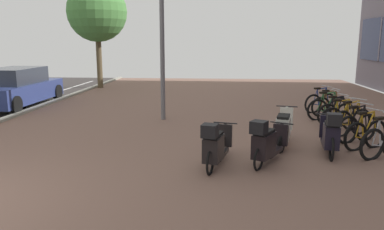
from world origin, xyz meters
TOP-DOWN VIEW (x-y plane):
  - ground at (1.43, 0.00)m, footprint 21.00×40.00m
  - bicycle_rack_00 at (7.82, 3.31)m, footprint 1.22×0.72m
  - bicycle_rack_01 at (7.70, 3.96)m, footprint 1.20×0.69m
  - bicycle_rack_02 at (7.72, 4.61)m, footprint 1.21×0.73m
  - bicycle_rack_03 at (7.80, 5.26)m, footprint 1.26×0.74m
  - bicycle_rack_04 at (7.75, 5.91)m, footprint 1.28×0.48m
  - bicycle_rack_05 at (7.79, 6.56)m, footprint 1.25×0.55m
  - bicycle_rack_06 at (7.71, 7.21)m, footprint 1.35×0.47m
  - bicycle_rack_07 at (7.95, 7.86)m, footprint 1.28×0.47m
  - bicycle_rack_08 at (7.82, 8.51)m, footprint 1.24×0.63m
  - scooter_near at (5.86, 4.08)m, footprint 0.70×1.79m
  - scooter_mid at (5.30, 2.69)m, footprint 1.04×1.65m
  - scooter_far at (6.75, 3.42)m, footprint 0.60×1.69m
  - scooter_extra at (4.29, 2.42)m, footprint 0.72×1.79m
  - parked_car_far at (-3.45, 9.01)m, footprint 1.92×4.34m
  - lamp_post at (2.55, 6.89)m, footprint 0.20×0.52m
  - street_tree at (-2.04, 14.72)m, footprint 3.05×3.05m

SIDE VIEW (x-z plane):
  - ground at x=1.43m, z-range -0.09..0.04m
  - bicycle_rack_05 at x=7.79m, z-range -0.14..0.80m
  - bicycle_rack_04 at x=7.75m, z-range -0.14..0.80m
  - bicycle_rack_07 at x=7.95m, z-range -0.14..0.81m
  - bicycle_rack_08 at x=7.82m, z-range -0.14..0.81m
  - bicycle_rack_01 at x=7.70m, z-range -0.14..0.82m
  - bicycle_rack_06 at x=7.71m, z-range -0.15..0.83m
  - bicycle_rack_00 at x=7.82m, z-range -0.15..0.83m
  - bicycle_rack_02 at x=7.72m, z-range -0.15..0.84m
  - bicycle_rack_03 at x=7.80m, z-range -0.15..0.85m
  - scooter_near at x=5.86m, z-range -0.01..0.86m
  - scooter_extra at x=4.29m, z-range -0.05..0.94m
  - scooter_mid at x=5.30m, z-range -0.06..0.94m
  - scooter_far at x=6.75m, z-range -0.05..0.98m
  - parked_car_far at x=-3.45m, z-range -0.04..1.40m
  - lamp_post at x=2.55m, z-range 0.32..6.36m
  - street_tree at x=-2.04m, z-range 1.17..6.60m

